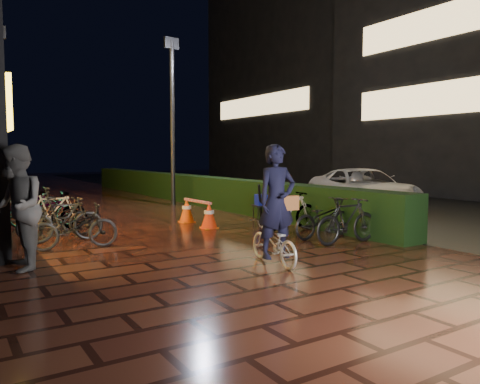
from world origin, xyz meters
TOP-DOWN VIEW (x-y plane):
  - ground at (0.00, 0.00)m, footprint 80.00×80.00m
  - asphalt_road at (9.00, 5.00)m, footprint 11.00×60.00m
  - hedge at (3.30, 8.00)m, footprint 0.70×20.00m
  - bystander_person at (-3.46, -0.00)m, footprint 0.76×0.96m
  - van at (6.71, 2.57)m, footprint 3.82×5.21m
  - far_buildings at (17.23, 9.61)m, footprint 9.08×31.00m
  - lamp_post_hedge at (2.35, 7.20)m, footprint 0.55×0.17m
  - cyclist at (0.06, -1.78)m, footprint 0.72×1.38m
  - traffic_barrier at (0.94, 2.64)m, footprint 0.42×1.59m
  - cart_assembly at (2.88, 2.55)m, footprint 0.64×0.54m
  - parked_bikes_storefront at (-2.37, 3.69)m, footprint 1.71×5.86m
  - parked_bikes_hedge at (2.35, -0.28)m, footprint 1.66×2.43m

SIDE VIEW (x-z plane):
  - ground at x=0.00m, z-range 0.00..0.00m
  - asphalt_road at x=9.00m, z-range 0.00..0.01m
  - traffic_barrier at x=0.94m, z-range 0.00..0.64m
  - parked_bikes_storefront at x=-2.37m, z-range -0.03..0.90m
  - parked_bikes_hedge at x=2.35m, z-range -0.02..0.92m
  - hedge at x=3.30m, z-range 0.00..1.00m
  - cart_assembly at x=2.88m, z-range 0.01..1.00m
  - van at x=6.71m, z-range 0.01..1.32m
  - cyclist at x=0.06m, z-range -0.25..1.68m
  - bystander_person at x=-3.46m, z-range 0.00..1.92m
  - lamp_post_hedge at x=2.35m, z-range 0.29..6.01m
  - far_buildings at x=17.23m, z-range -0.53..13.47m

